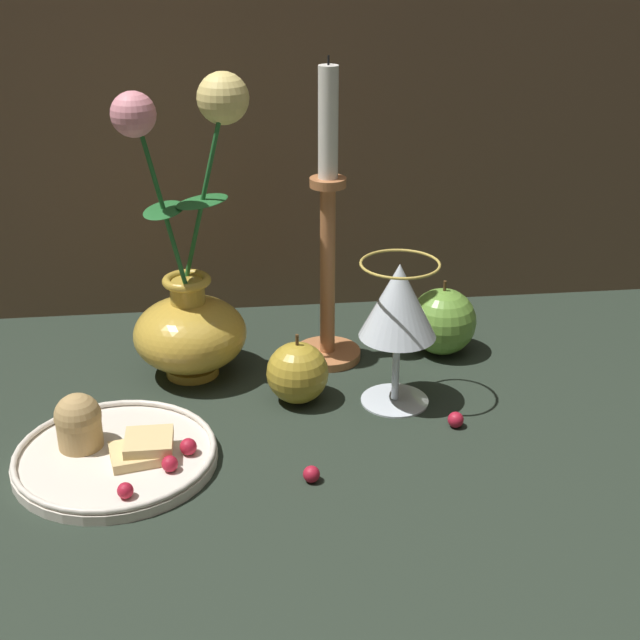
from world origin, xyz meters
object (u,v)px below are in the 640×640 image
Objects in this scene: plate_with_pastries at (110,449)px; wine_glass at (398,306)px; candlestick at (328,252)px; vase at (190,299)px; apple_beside_vase at (297,373)px; apple_near_glass at (443,321)px.

wine_glass is (0.30, 0.08, 0.10)m from plate_with_pastries.
wine_glass is 0.46× the size of candlestick.
candlestick reaches higher than wine_glass.
plate_with_pastries is 0.32m from wine_glass.
plate_with_pastries is at bearing -140.23° from candlestick.
vase is 2.09× the size of wine_glass.
wine_glass reaches higher than apple_beside_vase.
vase reaches higher than plate_with_pastries.
candlestick is (0.16, 0.02, 0.04)m from vase.
candlestick is 0.15m from apple_beside_vase.
vase is 3.66× the size of apple_near_glass.
vase is at bearing -175.85° from apple_near_glass.
plate_with_pastries is 0.56× the size of candlestick.
wine_glass is 2.04× the size of apple_beside_vase.
apple_beside_vase is at bearing -33.98° from vase.
apple_near_glass is (0.18, 0.10, 0.01)m from apple_beside_vase.
wine_glass is 0.13m from candlestick.
apple_beside_vase is at bearing 27.31° from plate_with_pastries.
candlestick is (0.24, 0.20, 0.12)m from plate_with_pastries.
plate_with_pastries is 2.47× the size of apple_beside_vase.
candlestick reaches higher than apple_near_glass.
plate_with_pastries is 0.33m from candlestick.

